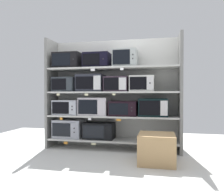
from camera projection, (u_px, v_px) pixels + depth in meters
ground at (97, 167)px, 3.09m from camera, size 6.34×6.00×0.02m
back_panel at (115, 93)px, 4.30m from camera, size 2.54×0.04×2.05m
upright_left at (52, 93)px, 4.30m from camera, size 0.05×0.47×2.05m
upright_right at (180, 93)px, 3.80m from camera, size 0.05×0.47×2.05m
shelf_0 at (112, 140)px, 4.06m from camera, size 2.34×0.47×0.03m
microwave_0 at (69, 128)px, 4.23m from camera, size 0.54×0.39×0.34m
microwave_1 at (99, 131)px, 4.10m from camera, size 0.56×0.33×0.30m
price_tag_0 at (66, 143)px, 4.00m from camera, size 0.07×0.00×0.05m
price_tag_1 at (94, 144)px, 3.89m from camera, size 0.08×0.00×0.04m
shelf_1 at (112, 116)px, 4.05m from camera, size 2.34×0.47×0.03m
microwave_2 at (68, 107)px, 4.23m from camera, size 0.48×0.38×0.27m
microwave_3 at (95, 106)px, 4.12m from camera, size 0.53×0.43×0.32m
microwave_4 at (124, 108)px, 4.00m from camera, size 0.49×0.41×0.26m
microwave_5 at (153, 107)px, 3.89m from camera, size 0.50×0.41×0.31m
price_tag_2 at (61, 119)px, 4.01m from camera, size 0.05×0.00×0.04m
price_tag_3 at (90, 119)px, 3.90m from camera, size 0.06×0.00×0.03m
price_tag_4 at (119, 120)px, 3.79m from camera, size 0.08×0.00×0.04m
shelf_2 at (112, 92)px, 4.05m from camera, size 2.34×0.47×0.03m
microwave_6 at (66, 85)px, 4.23m from camera, size 0.42×0.42×0.27m
microwave_7 at (91, 83)px, 4.13m from camera, size 0.50×0.37×0.31m
microwave_8 at (117, 84)px, 4.02m from camera, size 0.42×0.41×0.27m
microwave_9 at (142, 84)px, 3.93m from camera, size 0.42×0.39×0.28m
price_tag_5 at (58, 94)px, 4.01m from camera, size 0.06×0.00×0.04m
price_tag_6 at (86, 95)px, 3.90m from camera, size 0.07×0.00×0.04m
price_tag_7 at (114, 94)px, 3.80m from camera, size 0.05×0.00×0.03m
shelf_3 at (112, 69)px, 4.04m from camera, size 2.34×0.47×0.03m
microwave_10 at (68, 61)px, 4.21m from camera, size 0.51×0.39×0.30m
microwave_11 at (97, 61)px, 4.09m from camera, size 0.48×0.36×0.27m
microwave_12 at (125, 59)px, 3.98m from camera, size 0.42×0.41×0.31m
price_tag_8 at (93, 70)px, 3.87m from camera, size 0.08×0.00×0.04m
price_tag_9 at (122, 69)px, 3.76m from camera, size 0.06×0.00×0.04m
shipping_carton at (157, 148)px, 3.23m from camera, size 0.52×0.52×0.43m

